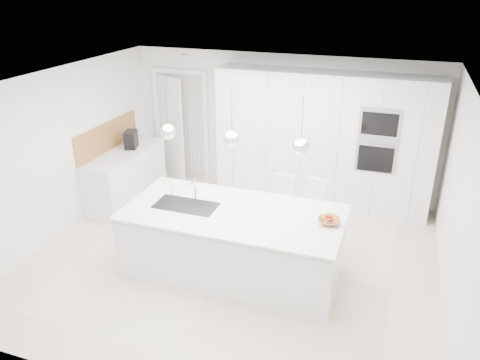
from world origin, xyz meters
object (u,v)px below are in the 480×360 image
(fruit_bowl, at_px, (329,221))
(bar_stool_left, at_px, (282,211))
(bar_stool_right, at_px, (314,215))
(island_base, at_px, (232,244))
(espresso_machine, at_px, (131,139))

(fruit_bowl, xyz_separation_m, bar_stool_left, (-0.81, 0.86, -0.42))
(bar_stool_left, relative_size, bar_stool_right, 0.99)
(island_base, bearing_deg, bar_stool_left, 67.53)
(bar_stool_left, xyz_separation_m, bar_stool_right, (0.48, 0.00, 0.00))
(island_base, distance_m, espresso_machine, 3.13)
(island_base, height_order, fruit_bowl, fruit_bowl)
(island_base, relative_size, bar_stool_left, 2.71)
(espresso_machine, bearing_deg, fruit_bowl, -40.02)
(island_base, xyz_separation_m, espresso_machine, (-2.53, 1.74, 0.63))
(fruit_bowl, height_order, bar_stool_left, bar_stool_left)
(espresso_machine, distance_m, bar_stool_right, 3.54)
(fruit_bowl, bearing_deg, bar_stool_left, 133.05)
(island_base, height_order, espresso_machine, espresso_machine)
(bar_stool_left, bearing_deg, bar_stool_right, 7.64)
(espresso_machine, bearing_deg, bar_stool_left, -30.98)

